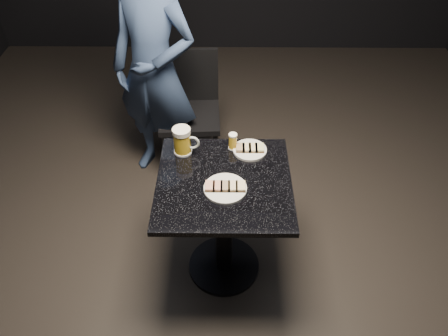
% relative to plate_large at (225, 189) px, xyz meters
% --- Properties ---
extents(floor, '(6.00, 6.00, 0.00)m').
position_rel_plate_large_xyz_m(floor, '(-0.01, 0.07, -0.76)').
color(floor, black).
rests_on(floor, ground).
extents(plate_large, '(0.22, 0.22, 0.01)m').
position_rel_plate_large_xyz_m(plate_large, '(0.00, 0.00, 0.00)').
color(plate_large, silver).
rests_on(plate_large, table).
extents(plate_small, '(0.19, 0.19, 0.01)m').
position_rel_plate_large_xyz_m(plate_small, '(0.13, 0.31, 0.00)').
color(plate_small, silver).
rests_on(plate_small, table).
extents(patron, '(0.73, 0.62, 1.71)m').
position_rel_plate_large_xyz_m(patron, '(-0.48, 1.01, 0.10)').
color(patron, navy).
rests_on(patron, floor).
extents(table, '(0.70, 0.70, 0.75)m').
position_rel_plate_large_xyz_m(table, '(-0.01, 0.07, -0.25)').
color(table, black).
rests_on(table, floor).
extents(beer_mug, '(0.15, 0.10, 0.16)m').
position_rel_plate_large_xyz_m(beer_mug, '(-0.23, 0.29, 0.07)').
color(beer_mug, silver).
rests_on(beer_mug, table).
extents(beer_tumbler, '(0.05, 0.05, 0.10)m').
position_rel_plate_large_xyz_m(beer_tumbler, '(0.04, 0.33, 0.04)').
color(beer_tumbler, silver).
rests_on(beer_tumbler, table).
extents(chair, '(0.45, 0.45, 0.89)m').
position_rel_plate_large_xyz_m(chair, '(-0.27, 1.13, -0.25)').
color(chair, black).
rests_on(chair, floor).
extents(canapes_on_plate_large, '(0.20, 0.07, 0.02)m').
position_rel_plate_large_xyz_m(canapes_on_plate_large, '(0.00, -0.00, 0.02)').
color(canapes_on_plate_large, '#4C3521').
rests_on(canapes_on_plate_large, plate_large).
extents(canapes_on_plate_small, '(0.16, 0.07, 0.02)m').
position_rel_plate_large_xyz_m(canapes_on_plate_small, '(0.13, 0.31, 0.02)').
color(canapes_on_plate_small, '#4C3521').
rests_on(canapes_on_plate_small, plate_small).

